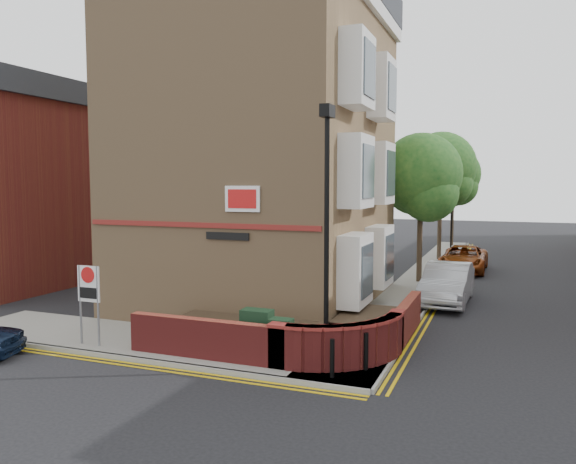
# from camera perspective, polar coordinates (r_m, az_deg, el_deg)

# --- Properties ---
(ground) EXTENTS (120.00, 120.00, 0.00)m
(ground) POSITION_cam_1_polar(r_m,az_deg,el_deg) (13.73, -4.30, -14.49)
(ground) COLOR black
(ground) RESTS_ON ground
(pavement_corner) EXTENTS (13.00, 3.00, 0.12)m
(pavement_corner) POSITION_cam_1_polar(r_m,az_deg,el_deg) (16.63, -13.13, -10.88)
(pavement_corner) COLOR gray
(pavement_corner) RESTS_ON ground
(pavement_main) EXTENTS (2.00, 32.00, 0.12)m
(pavement_main) POSITION_cam_1_polar(r_m,az_deg,el_deg) (28.26, 13.72, -4.34)
(pavement_main) COLOR gray
(pavement_main) RESTS_ON ground
(kerb_side) EXTENTS (13.00, 0.15, 0.12)m
(kerb_side) POSITION_cam_1_polar(r_m,az_deg,el_deg) (15.47, -16.34, -12.17)
(kerb_side) COLOR gray
(kerb_side) RESTS_ON ground
(kerb_main_near) EXTENTS (0.15, 32.00, 0.12)m
(kerb_main_near) POSITION_cam_1_polar(r_m,az_deg,el_deg) (28.15, 15.75, -4.42)
(kerb_main_near) COLOR gray
(kerb_main_near) RESTS_ON ground
(yellow_lines_side) EXTENTS (13.00, 0.28, 0.01)m
(yellow_lines_side) POSITION_cam_1_polar(r_m,az_deg,el_deg) (15.30, -16.92, -12.59)
(yellow_lines_side) COLOR gold
(yellow_lines_side) RESTS_ON ground
(yellow_lines_main) EXTENTS (0.28, 32.00, 0.01)m
(yellow_lines_main) POSITION_cam_1_polar(r_m,az_deg,el_deg) (28.13, 16.25, -4.55)
(yellow_lines_main) COLOR gold
(yellow_lines_main) RESTS_ON ground
(corner_building) EXTENTS (8.95, 10.40, 13.60)m
(corner_building) POSITION_cam_1_polar(r_m,az_deg,el_deg) (21.47, -1.99, 9.41)
(corner_building) COLOR #A37D56
(corner_building) RESTS_ON ground
(garden_wall) EXTENTS (6.80, 6.00, 1.20)m
(garden_wall) POSITION_cam_1_polar(r_m,az_deg,el_deg) (15.90, -0.32, -11.72)
(garden_wall) COLOR maroon
(garden_wall) RESTS_ON ground
(lamppost) EXTENTS (0.25, 0.50, 6.30)m
(lamppost) POSITION_cam_1_polar(r_m,az_deg,el_deg) (13.53, 3.94, -0.23)
(lamppost) COLOR black
(lamppost) RESTS_ON pavement_corner
(utility_cabinet_large) EXTENTS (0.80, 0.45, 1.20)m
(utility_cabinet_large) POSITION_cam_1_polar(r_m,az_deg,el_deg) (14.76, -3.17, -10.15)
(utility_cabinet_large) COLOR black
(utility_cabinet_large) RESTS_ON pavement_corner
(utility_cabinet_small) EXTENTS (0.55, 0.40, 1.10)m
(utility_cabinet_small) POSITION_cam_1_polar(r_m,az_deg,el_deg) (14.20, -0.69, -10.96)
(utility_cabinet_small) COLOR black
(utility_cabinet_small) RESTS_ON pavement_corner
(bollard_near) EXTENTS (0.11, 0.11, 0.90)m
(bollard_near) POSITION_cam_1_polar(r_m,az_deg,el_deg) (13.21, 4.50, -12.66)
(bollard_near) COLOR black
(bollard_near) RESTS_ON pavement_corner
(bollard_far) EXTENTS (0.11, 0.11, 0.90)m
(bollard_far) POSITION_cam_1_polar(r_m,az_deg,el_deg) (13.80, 7.93, -11.92)
(bollard_far) COLOR black
(bollard_far) RESTS_ON pavement_corner
(zone_sign) EXTENTS (0.72, 0.07, 2.20)m
(zone_sign) POSITION_cam_1_polar(r_m,az_deg,el_deg) (16.40, -19.59, -5.59)
(zone_sign) COLOR slate
(zone_sign) RESTS_ON pavement_corner
(side_building) EXTENTS (6.40, 10.40, 9.00)m
(side_building) POSITION_cam_1_polar(r_m,az_deg,el_deg) (28.49, -25.13, 4.47)
(side_building) COLOR maroon
(side_building) RESTS_ON ground
(tree_near) EXTENTS (3.64, 3.65, 6.70)m
(tree_near) POSITION_cam_1_polar(r_m,az_deg,el_deg) (25.96, 13.36, 5.15)
(tree_near) COLOR #382B1E
(tree_near) RESTS_ON pavement_main
(tree_mid) EXTENTS (4.03, 4.03, 7.42)m
(tree_mid) POSITION_cam_1_polar(r_m,az_deg,el_deg) (33.90, 15.27, 5.88)
(tree_mid) COLOR #382B1E
(tree_mid) RESTS_ON pavement_main
(tree_far) EXTENTS (3.81, 3.81, 7.00)m
(tree_far) POSITION_cam_1_polar(r_m,az_deg,el_deg) (41.86, 16.43, 5.26)
(tree_far) COLOR #382B1E
(tree_far) RESTS_ON pavement_main
(traffic_light_assembly) EXTENTS (0.20, 0.16, 4.20)m
(traffic_light_assembly) POSITION_cam_1_polar(r_m,az_deg,el_deg) (36.84, 16.29, 2.01)
(traffic_light_assembly) COLOR black
(traffic_light_assembly) RESTS_ON pavement_main
(silver_car_near) EXTENTS (1.75, 4.67, 1.52)m
(silver_car_near) POSITION_cam_1_polar(r_m,az_deg,el_deg) (22.29, 15.87, -5.04)
(silver_car_near) COLOR #9D9FA4
(silver_car_near) RESTS_ON ground
(red_car_main) EXTENTS (2.30, 4.85, 1.34)m
(red_car_main) POSITION_cam_1_polar(r_m,az_deg,el_deg) (30.49, 17.40, -2.59)
(red_car_main) COLOR #86350E
(red_car_main) RESTS_ON ground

